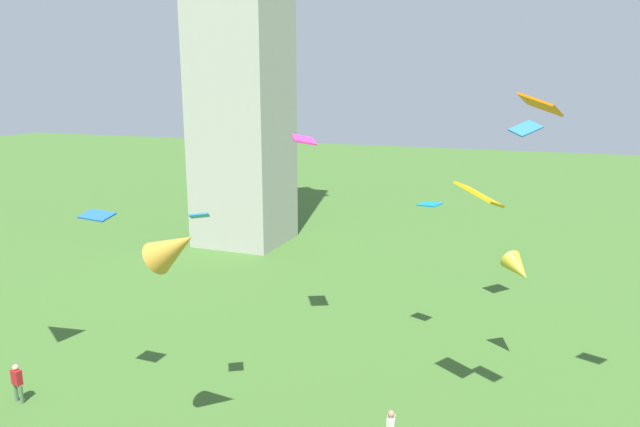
% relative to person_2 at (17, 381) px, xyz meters
% --- Properties ---
extents(person_2, '(0.52, 0.33, 1.69)m').
position_rel_person_2_xyz_m(person_2, '(0.00, 0.00, 0.00)').
color(person_2, '#51754C').
rests_on(person_2, ground_plane).
extents(kite_flying_0, '(1.83, 1.77, 0.93)m').
position_rel_person_2_xyz_m(kite_flying_0, '(17.47, 5.26, 8.08)').
color(kite_flying_0, '#D1A309').
extents(kite_flying_1, '(1.80, 1.93, 1.44)m').
position_rel_person_2_xyz_m(kite_flying_1, '(18.91, 10.49, 3.86)').
color(kite_flying_1, gold).
extents(kite_flying_2, '(1.06, 1.19, 0.43)m').
position_rel_person_2_xyz_m(kite_flying_2, '(7.80, 2.08, 7.19)').
color(kite_flying_2, '#2A81D3').
extents(kite_flying_3, '(1.42, 1.38, 0.76)m').
position_rel_person_2_xyz_m(kite_flying_3, '(19.27, 3.66, 11.32)').
color(kite_flying_3, orange).
extents(kite_flying_4, '(1.70, 1.89, 0.47)m').
position_rel_person_2_xyz_m(kite_flying_4, '(8.59, 10.29, 9.31)').
color(kite_flying_4, '#E93092').
extents(kite_flying_5, '(1.76, 1.66, 0.81)m').
position_rel_person_2_xyz_m(kite_flying_5, '(18.62, 16.23, 9.70)').
color(kite_flying_5, '#2C76C4').
extents(kite_flying_6, '(2.09, 1.28, 1.88)m').
position_rel_person_2_xyz_m(kite_flying_6, '(8.42, -0.45, 6.70)').
color(kite_flying_6, gold).
extents(kite_flying_7, '(1.21, 0.85, 0.30)m').
position_rel_person_2_xyz_m(kite_flying_7, '(3.41, 1.65, 6.93)').
color(kite_flying_7, blue).
extents(kite_flying_8, '(1.27, 1.12, 0.20)m').
position_rel_person_2_xyz_m(kite_flying_8, '(14.64, 11.49, 6.30)').
color(kite_flying_8, '#0F7DBC').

